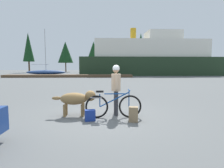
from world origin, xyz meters
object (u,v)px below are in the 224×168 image
at_px(person_cyclist, 116,85).
at_px(handbag_pannier, 90,115).
at_px(dog, 77,99).
at_px(ferry_boat, 149,59).
at_px(sailboat_moored, 46,72).
at_px(backpack, 133,114).
at_px(bicycle, 113,106).

height_order(person_cyclist, handbag_pannier, person_cyclist).
bearing_deg(person_cyclist, dog, -175.50).
distance_m(person_cyclist, ferry_boat, 31.13).
bearing_deg(person_cyclist, ferry_boat, 74.18).
relative_size(handbag_pannier, sailboat_moored, 0.04).
height_order(handbag_pannier, sailboat_moored, sailboat_moored).
distance_m(person_cyclist, sailboat_moored, 35.30).
bearing_deg(sailboat_moored, ferry_boat, -8.47).
distance_m(person_cyclist, backpack, 1.29).
distance_m(backpack, sailboat_moored, 36.28).
distance_m(bicycle, sailboat_moored, 35.65).
relative_size(ferry_boat, sailboat_moored, 2.80).
xyz_separation_m(bicycle, dog, (-1.22, 0.32, 0.18)).
height_order(person_cyclist, ferry_boat, ferry_boat).
bearing_deg(sailboat_moored, person_cyclist, -69.25).
xyz_separation_m(bicycle, handbag_pannier, (-0.73, -0.30, -0.23)).
bearing_deg(bicycle, sailboat_moored, 110.32).
relative_size(handbag_pannier, ferry_boat, 0.01).
height_order(ferry_boat, sailboat_moored, sailboat_moored).
xyz_separation_m(bicycle, person_cyclist, (0.12, 0.43, 0.64)).
distance_m(dog, backpack, 2.00).
xyz_separation_m(person_cyclist, handbag_pannier, (-0.85, -0.73, -0.87)).
relative_size(backpack, handbag_pannier, 1.33).
relative_size(bicycle, backpack, 4.00).
relative_size(bicycle, handbag_pannier, 5.31).
height_order(backpack, ferry_boat, ferry_boat).
bearing_deg(backpack, sailboat_moored, 110.95).
bearing_deg(backpack, handbag_pannier, 173.42).
height_order(bicycle, handbag_pannier, bicycle).
relative_size(person_cyclist, ferry_boat, 0.07).
bearing_deg(bicycle, backpack, -37.01).
xyz_separation_m(bicycle, backpack, (0.60, -0.45, -0.17)).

